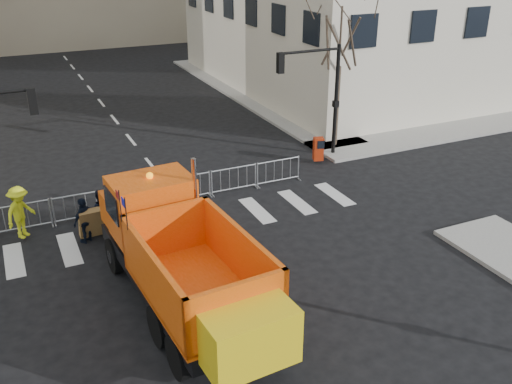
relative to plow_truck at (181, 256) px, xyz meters
name	(u,v)px	position (x,y,z in m)	size (l,w,h in m)	color
ground	(259,299)	(2.18, -0.51, -1.78)	(120.00, 120.00, 0.00)	black
sidewalk_back	(173,191)	(2.18, 7.99, -1.70)	(64.00, 5.00, 0.15)	gray
traffic_light_right	(336,102)	(10.68, 8.99, 0.92)	(0.18, 0.18, 5.40)	black
crowd_barriers	(161,192)	(1.43, 7.09, -1.23)	(12.60, 0.60, 1.10)	#9EA0A5
street_tree	(338,74)	(11.38, 9.99, 1.97)	(3.00, 3.00, 7.50)	#382B21
plow_truck	(181,256)	(0.00, 0.00, 0.00)	(3.64, 10.48, 4.00)	black
cop_a	(149,195)	(0.79, 6.49, -0.97)	(0.59, 0.39, 1.62)	black
cop_b	(101,211)	(-1.21, 5.74, -0.93)	(0.83, 0.64, 1.70)	black
cop_c	(85,220)	(-1.85, 5.28, -0.94)	(0.99, 0.41, 1.69)	black
worker	(20,212)	(-3.85, 6.29, -0.67)	(1.24, 0.72, 1.93)	yellow
newspaper_box	(318,149)	(9.48, 8.43, -1.08)	(0.45, 0.40, 1.10)	#B32A0D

